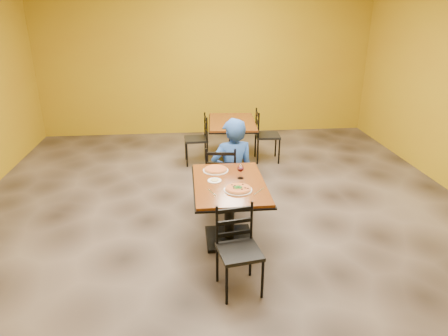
{
  "coord_description": "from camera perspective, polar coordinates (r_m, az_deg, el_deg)",
  "views": [
    {
      "loc": [
        -0.47,
        -4.6,
        2.59
      ],
      "look_at": [
        -0.04,
        -0.3,
        0.85
      ],
      "focal_mm": 31.93,
      "sensor_mm": 36.0,
      "label": 1
    }
  ],
  "objects": [
    {
      "name": "dip",
      "position": [
        4.56,
        -1.37,
        -1.71
      ],
      "size": [
        0.09,
        0.09,
        0.01
      ],
      "primitive_type": "cylinder",
      "color": "tan",
      "rests_on": "side_plate"
    },
    {
      "name": "plate_far",
      "position": [
        4.84,
        -1.2,
        -0.34
      ],
      "size": [
        0.31,
        0.31,
        0.01
      ],
      "primitive_type": "cylinder",
      "color": "white",
      "rests_on": "table_main"
    },
    {
      "name": "chair_second_left",
      "position": [
        7.06,
        -4.02,
        4.11
      ],
      "size": [
        0.41,
        0.41,
        0.87
      ],
      "primitive_type": null,
      "rotation": [
        0.0,
        0.0,
        -1.52
      ],
      "color": "black",
      "rests_on": "floor"
    },
    {
      "name": "wine_glass",
      "position": [
        4.6,
        2.39,
        -0.45
      ],
      "size": [
        0.08,
        0.08,
        0.18
      ],
      "primitive_type": null,
      "color": "white",
      "rests_on": "table_main"
    },
    {
      "name": "chair_main_near",
      "position": [
        3.88,
        2.23,
        -11.95
      ],
      "size": [
        0.45,
        0.45,
        0.86
      ],
      "primitive_type": null,
      "rotation": [
        0.0,
        0.0,
        0.17
      ],
      "color": "black",
      "rests_on": "floor"
    },
    {
      "name": "table_second",
      "position": [
        7.07,
        1.16,
        5.19
      ],
      "size": [
        0.9,
        1.26,
        0.75
      ],
      "rotation": [
        0.0,
        0.0,
        -0.07
      ],
      "color": "brown",
      "rests_on": "floor"
    },
    {
      "name": "wall_back",
      "position": [
        8.68,
        -2.59,
        14.7
      ],
      "size": [
        7.0,
        0.01,
        3.0
      ],
      "primitive_type": "cube",
      "color": "#A78A12",
      "rests_on": "ground"
    },
    {
      "name": "floor",
      "position": [
        5.3,
        0.15,
        -7.32
      ],
      "size": [
        7.0,
        8.0,
        0.01
      ],
      "primitive_type": "cube",
      "color": "black",
      "rests_on": "ground"
    },
    {
      "name": "chair_main_far",
      "position": [
        5.44,
        -0.35,
        -1.14
      ],
      "size": [
        0.47,
        0.47,
        0.91
      ],
      "primitive_type": null,
      "rotation": [
        0.0,
        0.0,
        2.99
      ],
      "color": "black",
      "rests_on": "floor"
    },
    {
      "name": "pizza_far",
      "position": [
        4.84,
        -1.2,
        -0.17
      ],
      "size": [
        0.28,
        0.28,
        0.02
      ],
      "primitive_type": "cylinder",
      "color": "#BF7624",
      "rests_on": "plate_far"
    },
    {
      "name": "chair_second_right",
      "position": [
        7.19,
        6.24,
        4.62
      ],
      "size": [
        0.44,
        0.44,
        0.93
      ],
      "primitive_type": null,
      "rotation": [
        0.0,
        0.0,
        1.51
      ],
      "color": "black",
      "rests_on": "floor"
    },
    {
      "name": "diner",
      "position": [
        5.51,
        1.24,
        0.96
      ],
      "size": [
        0.68,
        0.51,
        1.24
      ],
      "primitive_type": "imported",
      "rotation": [
        0.0,
        0.0,
        3.32
      ],
      "color": "#1B4799",
      "rests_on": "floor"
    },
    {
      "name": "side_plate",
      "position": [
        4.56,
        -1.37,
        -1.82
      ],
      "size": [
        0.16,
        0.16,
        0.01
      ],
      "primitive_type": "cylinder",
      "color": "white",
      "rests_on": "table_main"
    },
    {
      "name": "plate_main",
      "position": [
        4.33,
        2.02,
        -3.14
      ],
      "size": [
        0.31,
        0.31,
        0.01
      ],
      "primitive_type": "cylinder",
      "color": "white",
      "rests_on": "table_main"
    },
    {
      "name": "fork",
      "position": [
        4.28,
        -1.75,
        -3.53
      ],
      "size": [
        0.08,
        0.18,
        0.0
      ],
      "primitive_type": "cube",
      "rotation": [
        0.0,
        0.0,
        0.38
      ],
      "color": "silver",
      "rests_on": "table_main"
    },
    {
      "name": "knife",
      "position": [
        4.32,
        5.03,
        -3.35
      ],
      "size": [
        0.15,
        0.17,
        0.0
      ],
      "primitive_type": "cube",
      "rotation": [
        0.0,
        0.0,
        -0.73
      ],
      "color": "silver",
      "rests_on": "table_main"
    },
    {
      "name": "pizza_main",
      "position": [
        4.33,
        2.02,
        -2.95
      ],
      "size": [
        0.28,
        0.28,
        0.02
      ],
      "primitive_type": "cylinder",
      "color": "maroon",
      "rests_on": "plate_main"
    },
    {
      "name": "table_main",
      "position": [
        4.6,
        0.78,
        -4.3
      ],
      "size": [
        0.83,
        1.23,
        0.75
      ],
      "color": "brown",
      "rests_on": "floor"
    }
  ]
}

